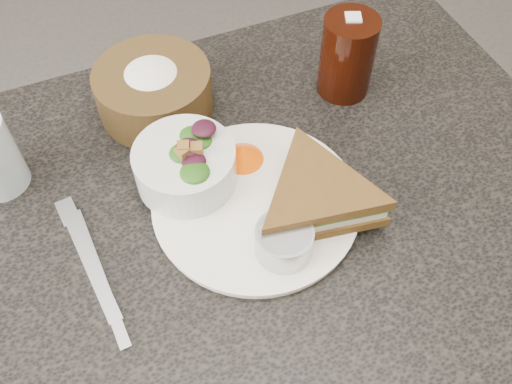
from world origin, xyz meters
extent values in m
cube|color=black|center=(0.00, 0.00, 0.38)|extent=(1.00, 0.70, 0.75)
cylinder|color=white|center=(0.05, 0.02, 0.76)|extent=(0.26, 0.26, 0.01)
cylinder|color=#A8A9AD|center=(0.05, -0.06, 0.78)|extent=(0.08, 0.08, 0.04)
cone|color=#FF5601|center=(0.06, 0.08, 0.77)|extent=(0.08, 0.08, 0.03)
cube|color=#AAB1B9|center=(-0.16, 0.01, 0.75)|extent=(0.04, 0.17, 0.00)
cube|color=#AAABAF|center=(-0.15, -0.01, 0.75)|extent=(0.03, 0.20, 0.00)
camera|label=1|loc=(-0.11, -0.36, 1.35)|focal=40.00mm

